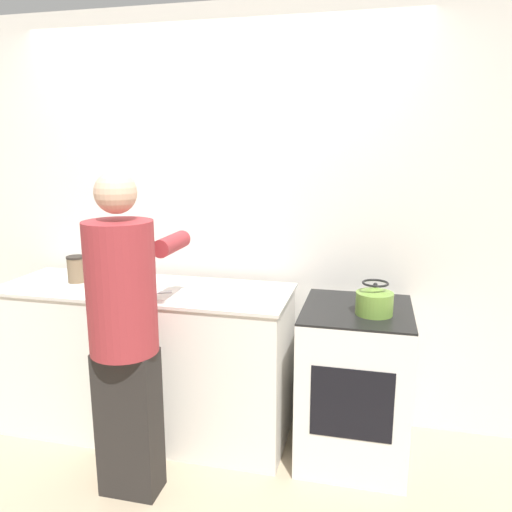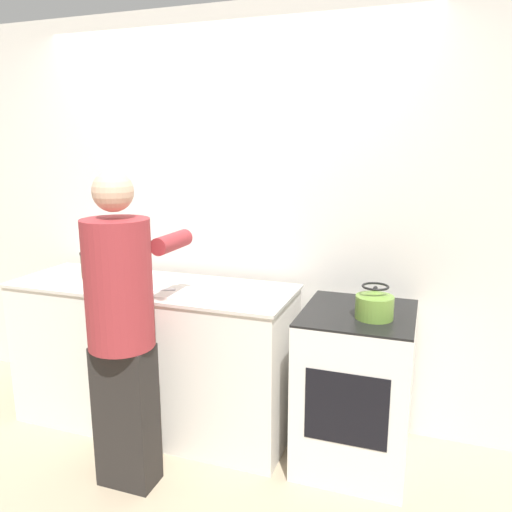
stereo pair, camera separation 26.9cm
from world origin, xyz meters
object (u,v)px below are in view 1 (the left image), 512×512
object	(u,v)px
bowl_prep	(118,281)
canister_jar	(77,269)
oven	(354,382)
knife	(148,293)
person	(125,327)
cutting_board	(155,294)
kettle	(374,301)

from	to	relation	value
bowl_prep	canister_jar	world-z (taller)	canister_jar
oven	knife	distance (m)	1.28
person	knife	bearing A→B (deg)	99.25
knife	canister_jar	world-z (taller)	canister_jar
cutting_board	person	bearing A→B (deg)	-86.15
bowl_prep	oven	bearing A→B (deg)	1.46
knife	canister_jar	xyz separation A→B (m)	(-0.57, 0.19, 0.06)
cutting_board	kettle	bearing A→B (deg)	4.16
knife	canister_jar	size ratio (longest dim) A/B	1.50
cutting_board	kettle	xyz separation A→B (m)	(1.21, 0.09, 0.02)
oven	canister_jar	bearing A→B (deg)	-179.87
oven	knife	size ratio (longest dim) A/B	3.60
cutting_board	knife	size ratio (longest dim) A/B	1.42
person	canister_jar	distance (m)	0.87
kettle	bowl_prep	size ratio (longest dim) A/B	1.01
kettle	bowl_prep	world-z (taller)	kettle
knife	bowl_prep	size ratio (longest dim) A/B	1.27
person	canister_jar	size ratio (longest dim) A/B	10.02
oven	kettle	xyz separation A→B (m)	(0.09, -0.08, 0.52)
oven	bowl_prep	world-z (taller)	bowl_prep
canister_jar	knife	bearing A→B (deg)	-18.37
oven	person	world-z (taller)	person
cutting_board	kettle	size ratio (longest dim) A/B	1.78
knife	canister_jar	bearing A→B (deg)	137.18
person	oven	bearing A→B (deg)	28.15
oven	person	size ratio (longest dim) A/B	0.54
oven	knife	xyz separation A→B (m)	(-1.16, -0.19, 0.51)
person	cutting_board	distance (m)	0.42
oven	cutting_board	distance (m)	1.24
knife	person	bearing A→B (deg)	-105.20
cutting_board	bowl_prep	size ratio (longest dim) A/B	1.80
person	bowl_prep	distance (m)	0.65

